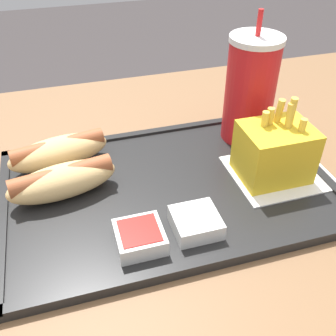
{
  "coord_description": "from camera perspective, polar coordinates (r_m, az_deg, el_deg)",
  "views": [
    {
      "loc": [
        -0.12,
        -0.35,
        1.12
      ],
      "look_at": [
        -0.01,
        0.04,
        0.82
      ],
      "focal_mm": 42.0,
      "sensor_mm": 36.0,
      "label": 1
    }
  ],
  "objects": [
    {
      "name": "food_tray",
      "position": [
        0.53,
        0.0,
        -2.98
      ],
      "size": [
        0.43,
        0.28,
        0.01
      ],
      "color": "black",
      "rests_on": "dining_table"
    },
    {
      "name": "sauce_cup_mayo",
      "position": [
        0.46,
        4.19,
        -7.78
      ],
      "size": [
        0.05,
        0.05,
        0.02
      ],
      "color": "silver",
      "rests_on": "food_tray"
    },
    {
      "name": "fries_carton",
      "position": [
        0.54,
        15.22,
        2.35
      ],
      "size": [
        0.09,
        0.07,
        0.11
      ],
      "color": "gold",
      "rests_on": "food_tray"
    },
    {
      "name": "soda_cup",
      "position": [
        0.6,
        11.84,
        11.07
      ],
      "size": [
        0.08,
        0.08,
        0.19
      ],
      "color": "red",
      "rests_on": "food_tray"
    },
    {
      "name": "hot_dog_far",
      "position": [
        0.57,
        -15.57,
        2.34
      ],
      "size": [
        0.15,
        0.08,
        0.04
      ],
      "color": "#DBB270",
      "rests_on": "food_tray"
    },
    {
      "name": "sauce_cup_ketchup",
      "position": [
        0.45,
        -4.12,
        -9.92
      ],
      "size": [
        0.05,
        0.05,
        0.02
      ],
      "color": "silver",
      "rests_on": "food_tray"
    },
    {
      "name": "paper_napkin",
      "position": [
        0.57,
        15.75,
        -0.58
      ],
      "size": [
        0.13,
        0.11,
        0.0
      ],
      "color": "white",
      "rests_on": "food_tray"
    },
    {
      "name": "hot_dog_near",
      "position": [
        0.52,
        -15.07,
        -1.71
      ],
      "size": [
        0.15,
        0.07,
        0.04
      ],
      "color": "#DBB270",
      "rests_on": "food_tray"
    }
  ]
}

